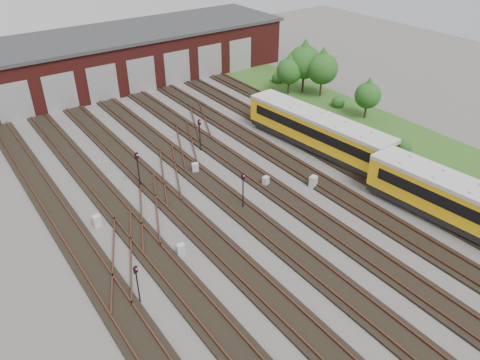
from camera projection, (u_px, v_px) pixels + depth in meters
ground at (311, 240)px, 33.90m from camera, size 120.00×120.00×0.00m
track_network at (304, 235)px, 34.17m from camera, size 30.40×70.00×0.33m
maintenance_shed at (99, 60)px, 59.93m from camera, size 51.00×12.50×6.35m
grass_verge at (377, 127)px, 50.25m from camera, size 8.00×55.00×0.05m
metro_train at (471, 208)px, 33.74m from camera, size 4.33×48.17×3.30m
signal_mast_0 at (137, 280)px, 27.78m from camera, size 0.27×0.26×2.84m
signal_mast_1 at (138, 166)px, 38.80m from camera, size 0.33×0.32×3.34m
signal_mast_2 at (200, 131)px, 44.66m from camera, size 0.31×0.29×3.23m
signal_mast_3 at (243, 186)px, 36.18m from camera, size 0.26×0.25×3.24m
relay_cabinet_0 at (181, 250)px, 32.25m from camera, size 0.64×0.58×0.89m
relay_cabinet_1 at (97, 221)px, 35.01m from camera, size 0.59×0.49×0.96m
relay_cabinet_2 at (266, 181)px, 39.95m from camera, size 0.62×0.57×0.87m
relay_cabinet_3 at (195, 168)px, 41.82m from camera, size 0.68×0.63×0.93m
relay_cabinet_4 at (313, 182)px, 39.75m from camera, size 0.72×0.64×1.02m
tree_0 at (305, 58)px, 56.88m from camera, size 4.07×4.07×6.74m
tree_1 at (290, 68)px, 56.71m from camera, size 3.18×3.18×5.27m
tree_2 at (323, 65)px, 55.75m from camera, size 3.76×3.76×6.23m
tree_3 at (368, 92)px, 50.68m from camera, size 2.86×2.86×4.73m
bush_0 at (404, 145)px, 45.13m from camera, size 1.45×1.45×1.45m
bush_1 at (278, 76)px, 61.80m from camera, size 1.62×1.62×1.62m
bush_2 at (338, 101)px, 54.65m from camera, size 1.52×1.52×1.52m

